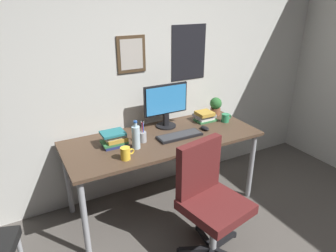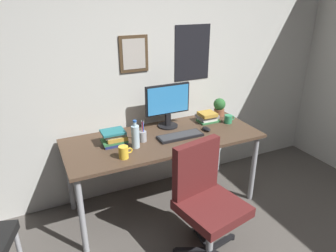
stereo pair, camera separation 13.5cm
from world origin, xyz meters
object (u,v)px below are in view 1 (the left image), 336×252
object	(u,v)px
pen_cup	(143,136)
book_stack_left	(115,139)
computer_mouse	(205,128)
water_bottle	(136,137)
coffee_mug_near	(126,153)
coffee_mug_far	(226,118)
potted_plant	(216,105)
keyboard	(180,136)
office_chair	(209,195)
monitor	(166,104)
book_stack_right	(205,116)

from	to	relation	value
pen_cup	book_stack_left	bearing A→B (deg)	168.85
computer_mouse	water_bottle	bearing A→B (deg)	-176.82
coffee_mug_near	coffee_mug_far	world-z (taller)	coffee_mug_near
coffee_mug_far	pen_cup	distance (m)	0.96
potted_plant	coffee_mug_far	bearing A→B (deg)	-98.41
keyboard	office_chair	bearing A→B (deg)	-98.75
book_stack_left	pen_cup	bearing A→B (deg)	-11.15
keyboard	potted_plant	xyz separation A→B (m)	(0.64, 0.32, 0.09)
keyboard	water_bottle	bearing A→B (deg)	-177.73
office_chair	coffee_mug_far	bearing A→B (deg)	45.57
office_chair	water_bottle	size ratio (longest dim) A/B	3.76
pen_cup	book_stack_left	size ratio (longest dim) A/B	0.92
computer_mouse	coffee_mug_near	size ratio (longest dim) A/B	0.94
water_bottle	coffee_mug_far	xyz separation A→B (m)	(1.05, 0.12, -0.06)
monitor	keyboard	bearing A→B (deg)	-90.83
monitor	coffee_mug_near	distance (m)	0.77
computer_mouse	book_stack_right	distance (m)	0.24
water_bottle	book_stack_left	world-z (taller)	water_bottle
keyboard	pen_cup	xyz separation A→B (m)	(-0.35, 0.07, 0.04)
office_chair	book_stack_left	xyz separation A→B (m)	(-0.50, 0.74, 0.29)
office_chair	potted_plant	bearing A→B (deg)	51.93
keyboard	potted_plant	distance (m)	0.72
coffee_mug_near	potted_plant	xyz separation A→B (m)	(1.24, 0.48, 0.05)
coffee_mug_far	coffee_mug_near	bearing A→B (deg)	-167.99
coffee_mug_near	book_stack_left	distance (m)	0.28
potted_plant	pen_cup	xyz separation A→B (m)	(-0.99, -0.25, -0.05)
coffee_mug_near	monitor	bearing A→B (deg)	36.37
computer_mouse	water_bottle	size ratio (longest dim) A/B	0.44
office_chair	book_stack_left	size ratio (longest dim) A/B	4.37
monitor	coffee_mug_far	xyz separation A→B (m)	(0.61, -0.18, -0.20)
monitor	water_bottle	size ratio (longest dim) A/B	1.82
keyboard	book_stack_left	distance (m)	0.60
water_bottle	coffee_mug_near	size ratio (longest dim) A/B	2.15
office_chair	coffee_mug_near	bearing A→B (deg)	137.10
coffee_mug_near	office_chair	bearing A→B (deg)	-42.90
computer_mouse	coffee_mug_far	world-z (taller)	coffee_mug_far
coffee_mug_near	coffee_mug_far	size ratio (longest dim) A/B	1.00
coffee_mug_near	book_stack_right	bearing A→B (deg)	20.34
book_stack_right	coffee_mug_far	bearing A→B (deg)	-35.49
water_bottle	potted_plant	world-z (taller)	water_bottle
potted_plant	computer_mouse	bearing A→B (deg)	-139.11
coffee_mug_far	book_stack_right	distance (m)	0.22
water_bottle	potted_plant	size ratio (longest dim) A/B	1.29
office_chair	monitor	size ratio (longest dim) A/B	2.07
monitor	book_stack_left	distance (m)	0.64
coffee_mug_near	computer_mouse	bearing A→B (deg)	11.53
office_chair	computer_mouse	distance (m)	0.80
water_bottle	coffee_mug_near	bearing A→B (deg)	-136.96
water_bottle	book_stack_right	size ratio (longest dim) A/B	1.17
pen_cup	book_stack_right	size ratio (longest dim) A/B	0.92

